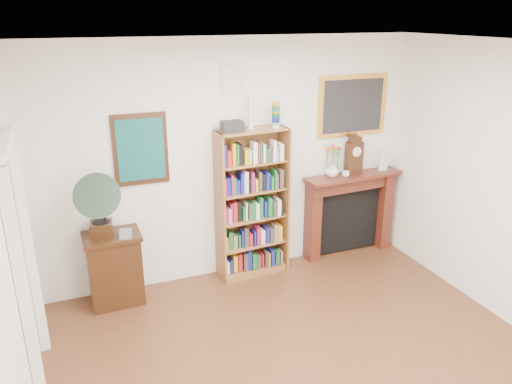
% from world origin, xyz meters
% --- Properties ---
extents(room, '(4.51, 5.01, 2.81)m').
position_xyz_m(room, '(0.00, 0.00, 1.40)').
color(room, '#572E1A').
rests_on(room, ground).
extents(door_casing, '(0.08, 1.02, 2.17)m').
position_xyz_m(door_casing, '(-2.21, 1.20, 1.26)').
color(door_casing, white).
rests_on(door_casing, left_wall).
extents(teal_poster, '(0.58, 0.04, 0.78)m').
position_xyz_m(teal_poster, '(-1.05, 2.48, 1.65)').
color(teal_poster, black).
rests_on(teal_poster, back_wall).
extents(small_picture, '(0.26, 0.04, 0.30)m').
position_xyz_m(small_picture, '(0.00, 2.48, 2.35)').
color(small_picture, white).
rests_on(small_picture, back_wall).
extents(gilt_painting, '(0.95, 0.04, 0.75)m').
position_xyz_m(gilt_painting, '(1.55, 2.48, 1.95)').
color(gilt_painting, gold).
rests_on(gilt_painting, back_wall).
extents(bookshelf, '(0.85, 0.36, 2.07)m').
position_xyz_m(bookshelf, '(0.17, 2.33, 1.00)').
color(bookshelf, brown).
rests_on(bookshelf, floor).
extents(side_cabinet, '(0.60, 0.44, 0.81)m').
position_xyz_m(side_cabinet, '(-1.46, 2.26, 0.41)').
color(side_cabinet, black).
rests_on(side_cabinet, floor).
extents(fireplace, '(1.32, 0.39, 1.10)m').
position_xyz_m(fireplace, '(1.55, 2.40, 0.65)').
color(fireplace, '#4C1A11').
rests_on(fireplace, floor).
extents(gramophone, '(0.52, 0.62, 0.75)m').
position_xyz_m(gramophone, '(-1.55, 2.18, 1.23)').
color(gramophone, black).
rests_on(gramophone, side_cabinet).
extents(cd_stack, '(0.14, 0.14, 0.08)m').
position_xyz_m(cd_stack, '(-1.32, 2.14, 0.85)').
color(cd_stack, '#A4A4AF').
rests_on(cd_stack, side_cabinet).
extents(mantel_clock, '(0.21, 0.12, 0.48)m').
position_xyz_m(mantel_clock, '(1.56, 2.38, 1.33)').
color(mantel_clock, black).
rests_on(mantel_clock, fireplace).
extents(flower_vase, '(0.21, 0.21, 0.17)m').
position_xyz_m(flower_vase, '(1.25, 2.38, 1.19)').
color(flower_vase, white).
rests_on(flower_vase, fireplace).
extents(teacup, '(0.12, 0.12, 0.07)m').
position_xyz_m(teacup, '(1.40, 2.30, 1.14)').
color(teacup, white).
rests_on(teacup, fireplace).
extents(bottle_left, '(0.07, 0.07, 0.24)m').
position_xyz_m(bottle_left, '(1.97, 2.37, 1.22)').
color(bottle_left, silver).
rests_on(bottle_left, fireplace).
extents(bottle_right, '(0.06, 0.06, 0.20)m').
position_xyz_m(bottle_right, '(2.02, 2.35, 1.20)').
color(bottle_right, silver).
rests_on(bottle_right, fireplace).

